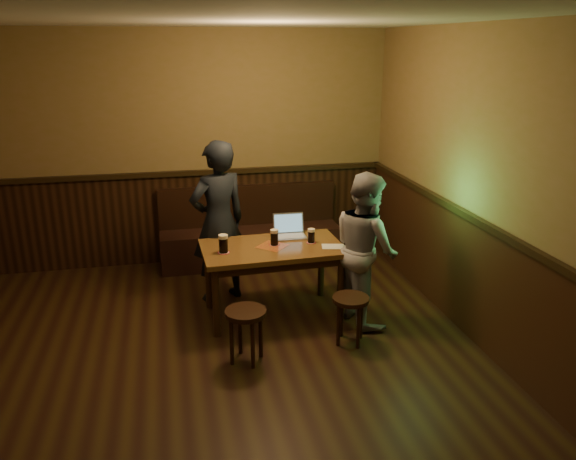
% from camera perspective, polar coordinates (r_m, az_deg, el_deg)
% --- Properties ---
extents(room, '(5.04, 6.04, 2.84)m').
position_cam_1_polar(room, '(4.27, -8.98, -1.23)').
color(room, black).
rests_on(room, ground).
extents(bench, '(2.20, 0.50, 0.95)m').
position_cam_1_polar(bench, '(7.01, -3.84, -0.84)').
color(bench, black).
rests_on(bench, ground).
extents(pub_table, '(1.40, 0.83, 0.74)m').
position_cam_1_polar(pub_table, '(5.53, -1.60, -2.60)').
color(pub_table, '#593619').
rests_on(pub_table, ground).
extents(stool_left, '(0.44, 0.44, 0.48)m').
position_cam_1_polar(stool_left, '(4.84, -4.31, -9.16)').
color(stool_left, black).
rests_on(stool_left, ground).
extents(stool_right, '(0.42, 0.42, 0.45)m').
position_cam_1_polar(stool_right, '(5.15, 6.36, -7.71)').
color(stool_right, black).
rests_on(stool_right, ground).
extents(pint_left, '(0.12, 0.12, 0.18)m').
position_cam_1_polar(pint_left, '(5.33, -6.59, -1.39)').
color(pint_left, '#A2142B').
rests_on(pint_left, pub_table).
extents(pint_mid, '(0.10, 0.10, 0.16)m').
position_cam_1_polar(pint_mid, '(5.50, -1.40, -0.75)').
color(pint_mid, '#A2142B').
rests_on(pint_mid, pub_table).
extents(pint_right, '(0.09, 0.09, 0.15)m').
position_cam_1_polar(pint_right, '(5.57, 2.37, -0.58)').
color(pint_right, '#A2142B').
rests_on(pint_right, pub_table).
extents(laptop, '(0.33, 0.27, 0.23)m').
position_cam_1_polar(laptop, '(5.76, 0.15, -0.06)').
color(laptop, silver).
rests_on(laptop, pub_table).
extents(menu, '(0.25, 0.19, 0.00)m').
position_cam_1_polar(menu, '(5.50, 4.61, -1.68)').
color(menu, silver).
rests_on(menu, pub_table).
extents(person_suit, '(0.73, 0.62, 1.72)m').
position_cam_1_polar(person_suit, '(5.86, -7.07, 0.77)').
color(person_suit, black).
rests_on(person_suit, ground).
extents(person_grey, '(0.66, 0.79, 1.49)m').
position_cam_1_polar(person_grey, '(5.46, 7.88, -1.84)').
color(person_grey, gray).
rests_on(person_grey, ground).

